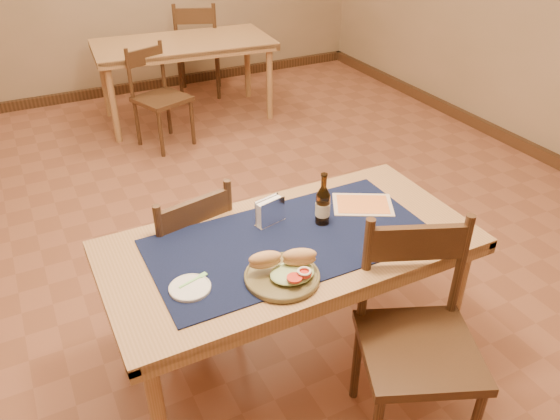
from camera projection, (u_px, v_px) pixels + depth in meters
name	position (u px, v px, depth m)	size (l,w,h in m)	color
room	(214.00, 43.00, 2.60)	(6.04, 7.04, 2.84)	brown
main_table	(290.00, 256.00, 2.39)	(1.60, 0.80, 0.75)	#9F744B
placemat	(291.00, 240.00, 2.34)	(1.20, 0.60, 0.01)	#0E1335
baseboard	(228.00, 267.00, 3.32)	(6.00, 7.00, 0.10)	#442A18
back_table	(183.00, 50.00, 5.11)	(1.70, 0.96, 0.75)	#9F744B
chair_main_far	(185.00, 256.00, 2.71)	(0.49, 0.49, 0.90)	#442A18
chair_main_near	(417.00, 337.00, 2.19)	(0.59, 0.59, 0.98)	#442A18
chair_back_near	(159.00, 96.00, 4.70)	(0.51, 0.51, 0.86)	#442A18
chair_back_far	(198.00, 47.00, 5.74)	(0.59, 0.59, 0.98)	#442A18
sandwich_plate	(284.00, 272.00, 2.11)	(0.30, 0.30, 0.11)	brown
side_plate	(190.00, 287.00, 2.06)	(0.16, 0.16, 0.01)	silver
fork	(195.00, 279.00, 2.10)	(0.13, 0.05, 0.00)	#85E27C
beer_bottle	(323.00, 205.00, 2.41)	(0.07, 0.07, 0.25)	#43280C
napkin_holder	(270.00, 212.00, 2.42)	(0.15, 0.08, 0.13)	white
menu_card	(363.00, 204.00, 2.58)	(0.34, 0.31, 0.01)	beige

